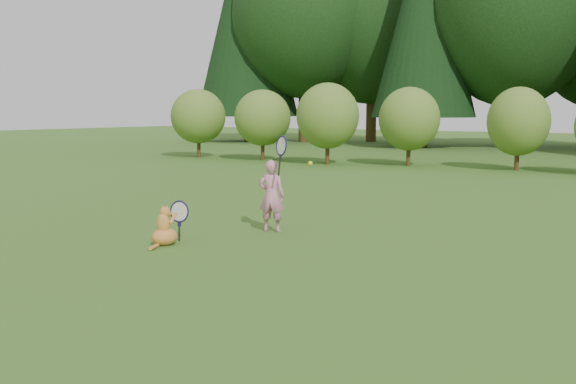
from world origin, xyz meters
The scene contains 5 objects.
ground centered at (0.00, 0.00, 0.00)m, with size 100.00×100.00×0.00m, color #2B5718.
shrub_row centered at (0.00, 13.00, 1.40)m, with size 28.00×3.00×2.80m, color #5B7C26, non-canonical shape.
child centered at (-0.41, 1.28, 0.57)m, with size 0.64×0.42×1.64m.
cat centered at (-1.09, -0.30, 0.28)m, with size 0.36×0.71×0.75m.
tennis_ball centered at (0.22, 1.36, 1.06)m, with size 0.07×0.07×0.07m.
Camera 1 is at (5.05, -6.59, 1.82)m, focal length 40.00 mm.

